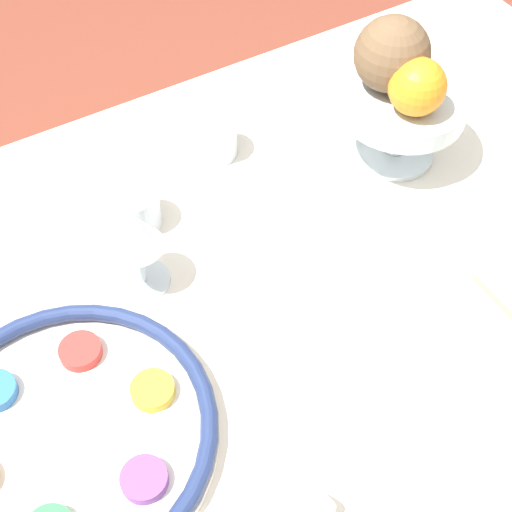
{
  "coord_description": "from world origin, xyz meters",
  "views": [
    {
      "loc": [
        -0.21,
        -0.42,
        1.47
      ],
      "look_at": [
        0.06,
        0.06,
        0.78
      ],
      "focal_mm": 50.0,
      "sensor_mm": 36.0,
      "label": 1
    }
  ],
  "objects_px": {
    "orange_fruit": "(417,87)",
    "cup_far": "(136,208)",
    "fruit_stand": "(402,110)",
    "wine_glass": "(135,235)",
    "cup_mid": "(214,138)",
    "seder_plate": "(67,434)",
    "coconut": "(392,54)"
  },
  "relations": [
    {
      "from": "seder_plate",
      "to": "wine_glass",
      "type": "bearing_deg",
      "value": 43.91
    },
    {
      "from": "coconut",
      "to": "cup_mid",
      "type": "height_order",
      "value": "coconut"
    },
    {
      "from": "orange_fruit",
      "to": "coconut",
      "type": "distance_m",
      "value": 0.06
    },
    {
      "from": "fruit_stand",
      "to": "cup_far",
      "type": "height_order",
      "value": "fruit_stand"
    },
    {
      "from": "orange_fruit",
      "to": "cup_mid",
      "type": "height_order",
      "value": "orange_fruit"
    },
    {
      "from": "seder_plate",
      "to": "orange_fruit",
      "type": "bearing_deg",
      "value": 15.04
    },
    {
      "from": "coconut",
      "to": "cup_mid",
      "type": "bearing_deg",
      "value": 153.46
    },
    {
      "from": "wine_glass",
      "to": "cup_mid",
      "type": "relative_size",
      "value": 1.93
    },
    {
      "from": "orange_fruit",
      "to": "cup_far",
      "type": "relative_size",
      "value": 1.16
    },
    {
      "from": "orange_fruit",
      "to": "cup_far",
      "type": "bearing_deg",
      "value": 165.17
    },
    {
      "from": "fruit_stand",
      "to": "wine_glass",
      "type": "bearing_deg",
      "value": -176.24
    },
    {
      "from": "seder_plate",
      "to": "coconut",
      "type": "distance_m",
      "value": 0.62
    },
    {
      "from": "wine_glass",
      "to": "cup_far",
      "type": "relative_size",
      "value": 1.93
    },
    {
      "from": "wine_glass",
      "to": "fruit_stand",
      "type": "relative_size",
      "value": 0.72
    },
    {
      "from": "wine_glass",
      "to": "orange_fruit",
      "type": "xyz_separation_m",
      "value": [
        0.4,
        -0.0,
        0.06
      ]
    },
    {
      "from": "cup_far",
      "to": "wine_glass",
      "type": "bearing_deg",
      "value": -110.0
    },
    {
      "from": "fruit_stand",
      "to": "orange_fruit",
      "type": "relative_size",
      "value": 2.3
    },
    {
      "from": "cup_far",
      "to": "cup_mid",
      "type": "bearing_deg",
      "value": 23.73
    },
    {
      "from": "wine_glass",
      "to": "cup_far",
      "type": "bearing_deg",
      "value": 70.0
    },
    {
      "from": "cup_mid",
      "to": "fruit_stand",
      "type": "bearing_deg",
      "value": -31.08
    },
    {
      "from": "orange_fruit",
      "to": "coconut",
      "type": "xyz_separation_m",
      "value": [
        0.0,
        0.06,
        0.01
      ]
    },
    {
      "from": "cup_mid",
      "to": "cup_far",
      "type": "height_order",
      "value": "same"
    },
    {
      "from": "seder_plate",
      "to": "wine_glass",
      "type": "distance_m",
      "value": 0.24
    },
    {
      "from": "seder_plate",
      "to": "coconut",
      "type": "height_order",
      "value": "coconut"
    },
    {
      "from": "coconut",
      "to": "fruit_stand",
      "type": "bearing_deg",
      "value": -69.73
    },
    {
      "from": "fruit_stand",
      "to": "cup_far",
      "type": "xyz_separation_m",
      "value": [
        -0.38,
        0.07,
        -0.06
      ]
    },
    {
      "from": "wine_glass",
      "to": "orange_fruit",
      "type": "relative_size",
      "value": 1.67
    },
    {
      "from": "cup_mid",
      "to": "coconut",
      "type": "bearing_deg",
      "value": -26.54
    },
    {
      "from": "seder_plate",
      "to": "fruit_stand",
      "type": "height_order",
      "value": "fruit_stand"
    },
    {
      "from": "wine_glass",
      "to": "cup_mid",
      "type": "xyz_separation_m",
      "value": [
        0.19,
        0.16,
        -0.06
      ]
    },
    {
      "from": "cup_mid",
      "to": "cup_far",
      "type": "relative_size",
      "value": 1.0
    },
    {
      "from": "seder_plate",
      "to": "cup_far",
      "type": "distance_m",
      "value": 0.32
    }
  ]
}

